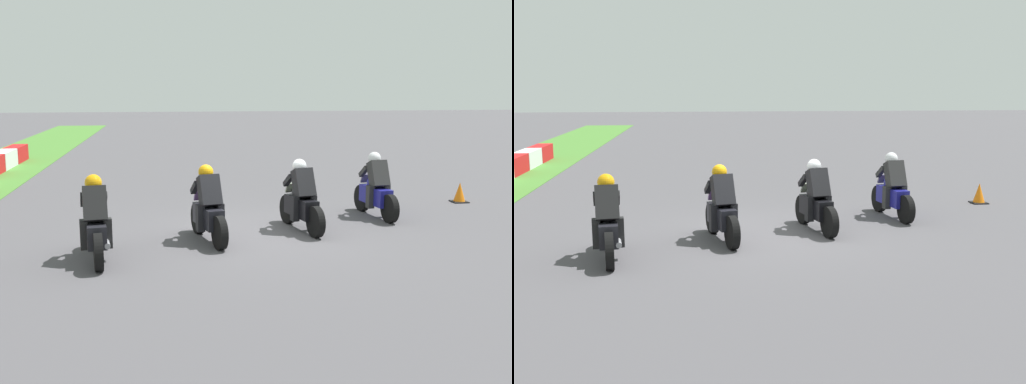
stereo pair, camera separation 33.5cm
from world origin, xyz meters
The scene contains 6 objects.
ground_plane centered at (0.00, 0.00, 0.00)m, with size 120.00×120.00×0.00m, color #4D4B4F.
rider_lane_a centered at (1.31, -3.02, 0.62)m, with size 2.04×0.59×1.51m.
rider_lane_b centered at (0.22, -1.01, 0.62)m, with size 2.02×0.65×1.51m.
rider_lane_c centered at (-0.43, 1.00, 0.62)m, with size 2.02×0.67×1.51m.
rider_lane_d centered at (-1.50, 3.05, 0.62)m, with size 2.04×0.60×1.51m.
traffic_cone centered at (2.74, -5.81, 0.24)m, with size 0.40×0.40×0.52m.
Camera 2 is at (-12.43, 1.46, 3.04)m, focal length 43.63 mm.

